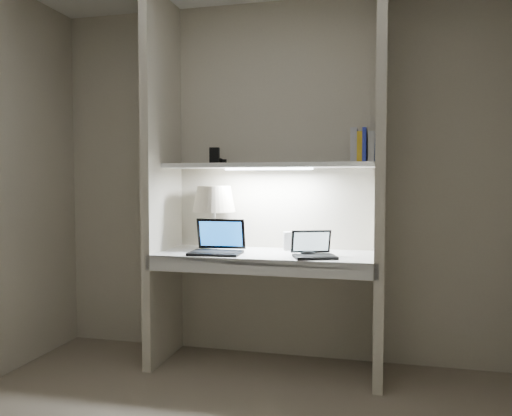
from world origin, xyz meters
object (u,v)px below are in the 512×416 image
(laptop_netbook, at_px, (313,251))
(speaker, at_px, (290,241))
(table_lamp, at_px, (214,206))
(book_row, at_px, (367,147))
(laptop_main, at_px, (218,245))

(laptop_netbook, relative_size, speaker, 2.50)
(table_lamp, distance_m, book_row, 1.12)
(laptop_netbook, distance_m, book_row, 0.80)
(table_lamp, relative_size, laptop_netbook, 1.40)
(speaker, xyz_separation_m, book_row, (0.51, 0.01, 0.64))
(book_row, bearing_deg, table_lamp, -176.15)
(laptop_main, relative_size, laptop_netbook, 1.08)
(laptop_main, relative_size, book_row, 1.48)
(table_lamp, xyz_separation_m, speaker, (0.53, 0.06, -0.23))
(table_lamp, relative_size, speaker, 3.50)
(speaker, bearing_deg, book_row, -20.96)
(speaker, distance_m, book_row, 0.82)
(laptop_main, bearing_deg, book_row, 13.64)
(laptop_netbook, height_order, book_row, book_row)
(speaker, bearing_deg, laptop_netbook, -78.80)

